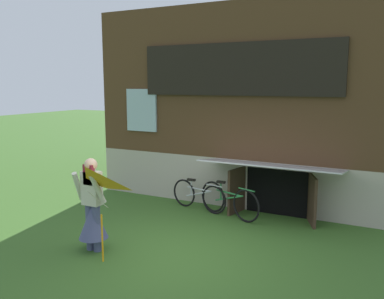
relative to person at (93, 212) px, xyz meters
name	(u,v)px	position (x,y,z in m)	size (l,w,h in m)	color
ground_plane	(173,254)	(1.34, 0.52, -0.71)	(60.00, 60.00, 0.00)	#386023
log_house	(265,104)	(1.34, 5.79, 1.71)	(7.74, 5.66, 4.84)	#ADA393
person	(93,212)	(0.00, 0.00, 0.00)	(0.61, 0.53, 1.69)	#474C75
kite	(86,189)	(0.33, -0.50, 0.59)	(0.81, 0.83, 1.56)	orange
bicycle_green	(229,200)	(1.46, 2.85, -0.33)	(1.64, 0.62, 0.78)	black
bicycle_silver	(199,195)	(0.63, 2.99, -0.36)	(1.56, 0.40, 0.73)	black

